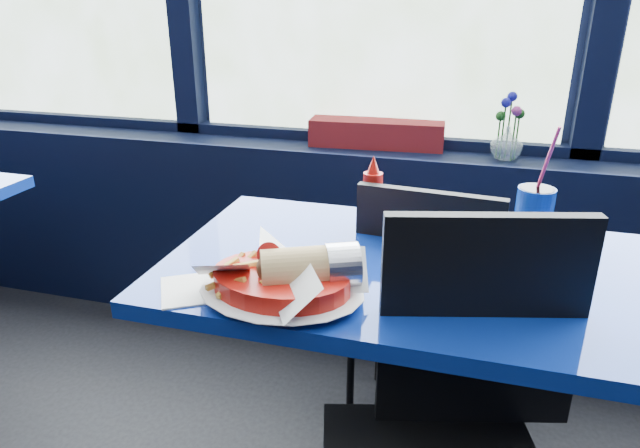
{
  "coord_description": "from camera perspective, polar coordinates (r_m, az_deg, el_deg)",
  "views": [
    {
      "loc": [
        0.41,
        0.76,
        1.35
      ],
      "look_at": [
        0.07,
        1.98,
        0.84
      ],
      "focal_mm": 32.0,
      "sensor_mm": 36.0,
      "label": 1
    }
  ],
  "objects": [
    {
      "name": "window_sill",
      "position": [
        2.35,
        4.39,
        -1.88
      ],
      "size": [
        5.0,
        0.26,
        0.8
      ],
      "primitive_type": "cube",
      "color": "black",
      "rests_on": "ground"
    },
    {
      "name": "near_table",
      "position": [
        1.47,
        9.21,
        -10.48
      ],
      "size": [
        1.2,
        0.7,
        0.75
      ],
      "color": "black",
      "rests_on": "ground"
    },
    {
      "name": "chair_near_front",
      "position": [
        1.23,
        13.27,
        -19.13
      ],
      "size": [
        0.53,
        0.53,
        0.96
      ],
      "rotation": [
        0.0,
        0.0,
        0.26
      ],
      "color": "black",
      "rests_on": "ground"
    },
    {
      "name": "chair_near_back",
      "position": [
        1.72,
        10.16,
        -7.5
      ],
      "size": [
        0.43,
        0.44,
        0.89
      ],
      "rotation": [
        0.0,
        0.0,
        3.05
      ],
      "color": "black",
      "rests_on": "ground"
    },
    {
      "name": "planter_box",
      "position": [
        2.23,
        5.66,
        9.0
      ],
      "size": [
        0.52,
        0.16,
        0.1
      ],
      "primitive_type": "cube",
      "rotation": [
        0.0,
        0.0,
        0.07
      ],
      "color": "maroon",
      "rests_on": "window_sill"
    },
    {
      "name": "flower_vase",
      "position": [
        2.14,
        18.21,
        8.03
      ],
      "size": [
        0.15,
        0.15,
        0.24
      ],
      "rotation": [
        0.0,
        0.0,
        0.41
      ],
      "color": "silver",
      "rests_on": "window_sill"
    },
    {
      "name": "food_basket",
      "position": [
        1.21,
        -3.53,
        -5.5
      ],
      "size": [
        0.32,
        0.3,
        0.12
      ],
      "rotation": [
        0.0,
        0.0,
        -0.0
      ],
      "color": "#B5140C",
      "rests_on": "near_table"
    },
    {
      "name": "ketchup_bottle",
      "position": [
        1.57,
        5.26,
        2.89
      ],
      "size": [
        0.05,
        0.05,
        0.2
      ],
      "color": "#B5140C",
      "rests_on": "near_table"
    },
    {
      "name": "soda_cup",
      "position": [
        1.55,
        20.57,
        0.88
      ],
      "size": [
        0.09,
        0.09,
        0.31
      ],
      "rotation": [
        0.0,
        0.0,
        -0.08
      ],
      "color": "navy",
      "rests_on": "near_table"
    },
    {
      "name": "napkin",
      "position": [
        1.28,
        -12.34,
        -6.36
      ],
      "size": [
        0.2,
        0.2,
        0.0
      ],
      "primitive_type": "cube",
      "rotation": [
        0.0,
        0.0,
        0.54
      ],
      "color": "white",
      "rests_on": "near_table"
    }
  ]
}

